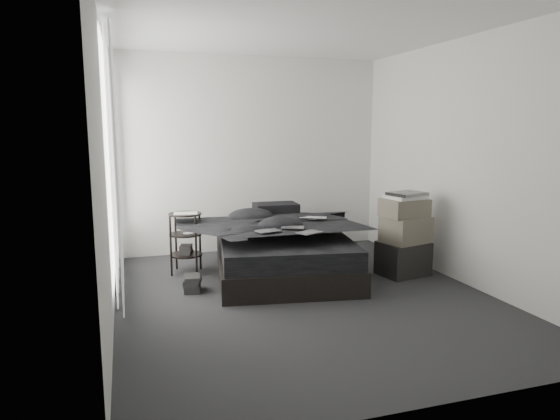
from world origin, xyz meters
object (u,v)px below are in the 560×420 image
object	(u,v)px
laptop	(313,213)
box_lower	(403,258)
bed	(283,263)
side_stand	(186,243)

from	to	relation	value
laptop	box_lower	size ratio (longest dim) A/B	0.59
bed	box_lower	size ratio (longest dim) A/B	3.71
bed	box_lower	world-z (taller)	box_lower
laptop	box_lower	distance (m)	1.15
laptop	side_stand	xyz separation A→B (m)	(-1.40, 0.43, -0.36)
box_lower	bed	bearing A→B (deg)	162.28
laptop	side_stand	bearing A→B (deg)	-169.79
bed	box_lower	xyz separation A→B (m)	(1.31, -0.42, 0.06)
laptop	side_stand	size ratio (longest dim) A/B	0.45
bed	laptop	xyz separation A→B (m)	(0.36, -0.01, 0.57)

